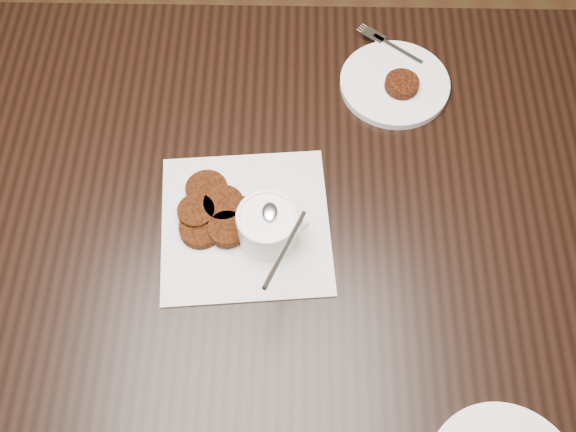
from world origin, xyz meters
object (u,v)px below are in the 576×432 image
(sauce_ramekin, at_px, (267,215))
(plate_with_patty, at_px, (395,81))
(napkin, at_px, (245,224))
(table, at_px, (231,305))

(sauce_ramekin, xyz_separation_m, plate_with_patty, (0.22, 0.31, -0.05))
(napkin, relative_size, plate_with_patty, 1.36)
(napkin, xyz_separation_m, sauce_ramekin, (0.04, -0.02, 0.07))
(table, xyz_separation_m, napkin, (0.05, -0.01, 0.38))
(table, bearing_deg, napkin, -13.95)
(plate_with_patty, bearing_deg, napkin, -131.26)
(napkin, bearing_deg, table, 166.05)
(table, height_order, napkin, napkin)
(napkin, height_order, sauce_ramekin, sauce_ramekin)
(table, bearing_deg, sauce_ramekin, -20.53)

